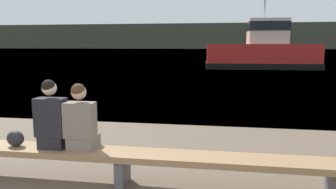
{
  "coord_description": "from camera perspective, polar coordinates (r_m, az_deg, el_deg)",
  "views": [
    {
      "loc": [
        1.43,
        -1.64,
        1.97
      ],
      "look_at": [
        0.25,
        5.58,
        0.83
      ],
      "focal_mm": 35.0,
      "sensor_mm": 36.0,
      "label": 1
    }
  ],
  "objects": [
    {
      "name": "water_surface",
      "position": [
        127.79,
        8.75,
        7.85
      ],
      "size": [
        240.0,
        240.0,
        0.0
      ],
      "primitive_type": "plane",
      "color": "#386084",
      "rests_on": "ground"
    },
    {
      "name": "far_shoreline",
      "position": [
        136.14,
        8.84,
        9.99
      ],
      "size": [
        600.0,
        12.0,
        9.92
      ],
      "primitive_type": "cube",
      "color": "#424738",
      "rests_on": "ground"
    },
    {
      "name": "bench_main",
      "position": [
        4.7,
        -7.96,
        -10.84
      ],
      "size": [
        6.2,
        0.49,
        0.48
      ],
      "color": "#8E6B47",
      "rests_on": "ground"
    },
    {
      "name": "person_left",
      "position": [
        4.96,
        -19.57,
        -4.04
      ],
      "size": [
        0.42,
        0.4,
        1.0
      ],
      "color": "black",
      "rests_on": "bench_main"
    },
    {
      "name": "person_right",
      "position": [
        4.77,
        -14.95,
        -4.57
      ],
      "size": [
        0.42,
        0.4,
        0.95
      ],
      "color": "#70665B",
      "rests_on": "bench_main"
    },
    {
      "name": "shopping_bag",
      "position": [
        5.32,
        -25.04,
        -6.95
      ],
      "size": [
        0.26,
        0.18,
        0.23
      ],
      "color": "#232328",
      "rests_on": "bench_main"
    },
    {
      "name": "tugboat_red",
      "position": [
        27.6,
        16.07,
        7.0
      ],
      "size": [
        8.99,
        3.91,
        6.93
      ],
      "rotation": [
        0.0,
        0.0,
        1.62
      ],
      "color": "red",
      "rests_on": "water_surface"
    }
  ]
}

